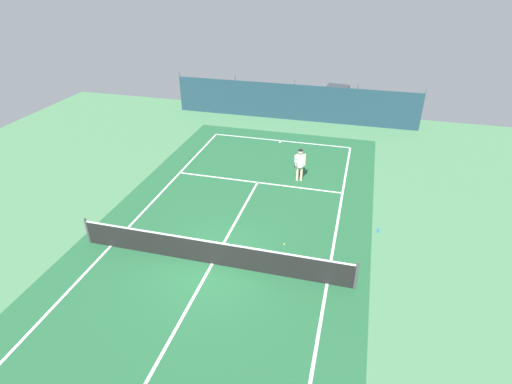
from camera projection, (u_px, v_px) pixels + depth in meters
name	position (u px, v px, depth m)	size (l,w,h in m)	color
ground_plane	(212.00, 264.00, 14.93)	(36.00, 36.00, 0.00)	#4C8456
court_surface	(212.00, 264.00, 14.92)	(11.02, 26.60, 0.01)	#236038
tennis_net	(212.00, 252.00, 14.67)	(10.12, 0.10, 1.10)	black
back_fence	(294.00, 108.00, 28.29)	(16.30, 0.98, 2.70)	#1E3D4C
tennis_player	(300.00, 163.00, 20.04)	(0.62, 0.81, 1.64)	beige
tennis_ball_near_player	(284.00, 244.00, 15.89)	(0.07, 0.07, 0.07)	#CCDB33
parked_car	(336.00, 99.00, 29.56)	(2.41, 4.39, 1.68)	silver
water_bottle	(379.00, 230.00, 16.54)	(0.08, 0.08, 0.24)	#338CD8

